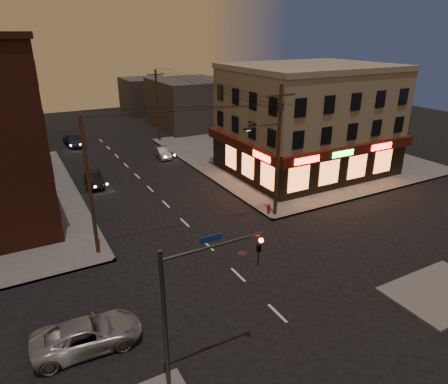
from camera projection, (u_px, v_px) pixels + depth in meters
ground at (238, 275)px, 23.89m from camera, size 120.00×120.00×0.00m
sidewalk_ne at (287, 154)px, 47.33m from camera, size 24.00×28.00×0.15m
pizza_building at (308, 120)px, 39.90m from camera, size 15.85×12.85×10.50m
bg_building_ne_a at (190, 103)px, 59.72m from camera, size 10.00×12.00×7.00m
bg_building_ne_b at (147, 96)px, 70.41m from camera, size 8.00×8.00×6.00m
utility_pole_main at (277, 145)px, 29.42m from camera, size 4.20×0.44×10.00m
utility_pole_far at (158, 106)px, 51.20m from camera, size 0.26×0.26×9.00m
utility_pole_west at (90, 188)px, 24.41m from camera, size 0.24×0.24×9.00m
traffic_signal at (189, 295)px, 15.30m from camera, size 4.49×0.32×6.47m
suv_cross at (88, 335)px, 18.23m from camera, size 5.01×2.54×1.36m
sedan_near at (94, 179)px, 37.43m from camera, size 2.09×4.24×1.39m
sedan_mid at (163, 153)px, 45.83m from camera, size 1.61×3.72×1.19m
sedan_far at (74, 140)px, 50.65m from camera, size 2.39×5.02×1.41m
fire_hydrant at (269, 208)px, 31.48m from camera, size 0.34×0.34×0.75m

